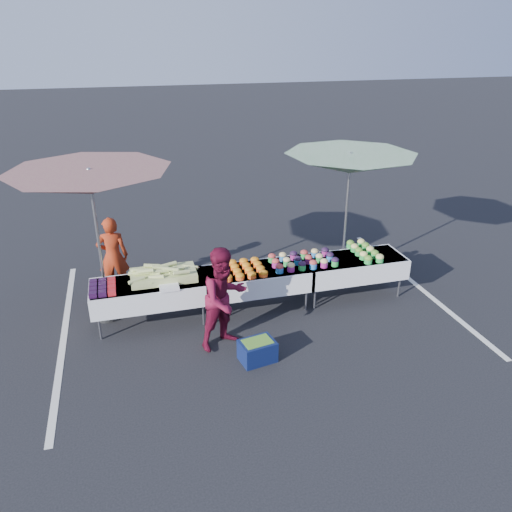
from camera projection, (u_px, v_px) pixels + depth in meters
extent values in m
plane|color=black|center=(256.00, 308.00, 8.78)|extent=(80.00, 80.00, 0.00)
cube|color=silver|center=(64.00, 334.00, 8.01)|extent=(0.10, 5.00, 0.00)
cube|color=silver|center=(417.00, 285.00, 9.55)|extent=(0.10, 5.00, 0.00)
cube|color=white|center=(149.00, 283.00, 8.04)|extent=(1.80, 0.75, 0.04)
cube|color=white|center=(149.00, 292.00, 8.11)|extent=(1.86, 0.81, 0.36)
cylinder|color=slate|center=(100.00, 328.00, 7.81)|extent=(0.04, 0.04, 0.39)
cylinder|color=slate|center=(100.00, 310.00, 8.33)|extent=(0.04, 0.04, 0.39)
cylinder|color=slate|center=(203.00, 314.00, 8.20)|extent=(0.04, 0.04, 0.39)
cylinder|color=slate|center=(198.00, 297.00, 8.72)|extent=(0.04, 0.04, 0.39)
cube|color=white|center=(256.00, 270.00, 8.48)|extent=(1.80, 0.75, 0.04)
cube|color=white|center=(256.00, 279.00, 8.54)|extent=(1.86, 0.81, 0.36)
cylinder|color=slate|center=(213.00, 313.00, 8.24)|extent=(0.04, 0.04, 0.39)
cylinder|color=slate|center=(207.00, 296.00, 8.76)|extent=(0.04, 0.04, 0.39)
cylinder|color=slate|center=(306.00, 300.00, 8.64)|extent=(0.04, 0.04, 0.39)
cylinder|color=slate|center=(295.00, 285.00, 9.16)|extent=(0.04, 0.04, 0.39)
cube|color=white|center=(353.00, 259.00, 8.91)|extent=(1.80, 0.75, 0.04)
cube|color=white|center=(352.00, 267.00, 8.98)|extent=(1.86, 0.81, 0.36)
cylinder|color=slate|center=(315.00, 299.00, 8.68)|extent=(0.04, 0.04, 0.39)
cylinder|color=slate|center=(303.00, 284.00, 9.19)|extent=(0.04, 0.04, 0.39)
cylinder|color=slate|center=(399.00, 287.00, 9.07)|extent=(0.04, 0.04, 0.39)
cylinder|color=slate|center=(383.00, 273.00, 9.59)|extent=(0.04, 0.04, 0.39)
cube|color=black|center=(93.00, 295.00, 7.58)|extent=(0.12, 0.12, 0.08)
cube|color=black|center=(93.00, 290.00, 7.70)|extent=(0.12, 0.12, 0.08)
cube|color=black|center=(93.00, 286.00, 7.82)|extent=(0.12, 0.12, 0.08)
cube|color=black|center=(93.00, 282.00, 7.95)|extent=(0.12, 0.12, 0.08)
cube|color=black|center=(102.00, 293.00, 7.61)|extent=(0.12, 0.12, 0.08)
cube|color=black|center=(102.00, 289.00, 7.73)|extent=(0.12, 0.12, 0.08)
cube|color=black|center=(102.00, 285.00, 7.86)|extent=(0.12, 0.12, 0.08)
cube|color=black|center=(103.00, 281.00, 7.98)|extent=(0.12, 0.12, 0.08)
cube|color=#B41A13|center=(112.00, 292.00, 7.64)|extent=(0.12, 0.12, 0.08)
cube|color=#B41A13|center=(112.00, 288.00, 7.77)|extent=(0.12, 0.12, 0.08)
cube|color=#B41A13|center=(112.00, 284.00, 7.89)|extent=(0.12, 0.12, 0.08)
cube|color=#B41A13|center=(112.00, 280.00, 8.01)|extent=(0.12, 0.12, 0.08)
cube|color=#91B25B|center=(163.00, 275.00, 8.11)|extent=(1.05, 0.55, 0.14)
cylinder|color=#91B25B|center=(181.00, 267.00, 8.30)|extent=(0.27, 0.09, 0.10)
cylinder|color=#91B25B|center=(139.00, 271.00, 8.02)|extent=(0.27, 0.14, 0.07)
cylinder|color=#91B25B|center=(170.00, 269.00, 7.98)|extent=(0.27, 0.14, 0.09)
cylinder|color=#91B25B|center=(136.00, 275.00, 8.02)|extent=(0.27, 0.15, 0.10)
cylinder|color=#91B25B|center=(152.00, 273.00, 7.98)|extent=(0.27, 0.15, 0.08)
cylinder|color=#91B25B|center=(160.00, 268.00, 8.09)|extent=(0.27, 0.10, 0.10)
cylinder|color=#91B25B|center=(161.00, 271.00, 7.98)|extent=(0.27, 0.07, 0.08)
cylinder|color=#91B25B|center=(156.00, 277.00, 7.89)|extent=(0.27, 0.14, 0.09)
cylinder|color=#91B25B|center=(152.00, 266.00, 8.20)|extent=(0.27, 0.12, 0.08)
cylinder|color=#91B25B|center=(190.00, 267.00, 8.28)|extent=(0.27, 0.16, 0.08)
cylinder|color=#91B25B|center=(143.00, 273.00, 7.96)|extent=(0.27, 0.11, 0.07)
cylinder|color=#91B25B|center=(159.00, 280.00, 7.87)|extent=(0.27, 0.10, 0.07)
cylinder|color=#91B25B|center=(169.00, 265.00, 8.22)|extent=(0.27, 0.12, 0.08)
cylinder|color=#91B25B|center=(137.00, 280.00, 7.78)|extent=(0.27, 0.15, 0.08)
cylinder|color=#91B25B|center=(141.00, 270.00, 8.01)|extent=(0.27, 0.10, 0.08)
cylinder|color=#91B25B|center=(176.00, 271.00, 8.08)|extent=(0.27, 0.16, 0.10)
cylinder|color=#91B25B|center=(145.00, 271.00, 7.92)|extent=(0.27, 0.12, 0.09)
cylinder|color=#91B25B|center=(182.00, 272.00, 7.92)|extent=(0.27, 0.09, 0.07)
cube|color=white|center=(169.00, 287.00, 7.83)|extent=(0.30, 0.25, 0.05)
cylinder|color=#FF591C|center=(228.00, 279.00, 8.08)|extent=(0.15, 0.15, 0.05)
ellipsoid|color=#C16F0B|center=(228.00, 277.00, 8.06)|extent=(0.15, 0.15, 0.08)
cylinder|color=#FF591C|center=(226.00, 274.00, 8.24)|extent=(0.15, 0.15, 0.05)
ellipsoid|color=#C16F0B|center=(226.00, 272.00, 8.22)|extent=(0.15, 0.15, 0.08)
cylinder|color=#FF591C|center=(223.00, 270.00, 8.40)|extent=(0.15, 0.15, 0.05)
ellipsoid|color=#C16F0B|center=(223.00, 268.00, 8.38)|extent=(0.15, 0.15, 0.08)
cylinder|color=#FF591C|center=(221.00, 265.00, 8.56)|extent=(0.15, 0.15, 0.05)
ellipsoid|color=#C16F0B|center=(221.00, 263.00, 8.54)|extent=(0.15, 0.15, 0.08)
cylinder|color=#FF591C|center=(240.00, 278.00, 8.13)|extent=(0.15, 0.15, 0.05)
ellipsoid|color=#C16F0B|center=(240.00, 276.00, 8.11)|extent=(0.15, 0.15, 0.08)
cylinder|color=#FF591C|center=(237.00, 273.00, 8.29)|extent=(0.15, 0.15, 0.05)
ellipsoid|color=#C16F0B|center=(237.00, 271.00, 8.27)|extent=(0.15, 0.15, 0.08)
cylinder|color=#FF591C|center=(235.00, 268.00, 8.45)|extent=(0.15, 0.15, 0.05)
ellipsoid|color=#C16F0B|center=(235.00, 266.00, 8.43)|extent=(0.15, 0.15, 0.08)
cylinder|color=#FF591C|center=(232.00, 264.00, 8.60)|extent=(0.15, 0.15, 0.05)
ellipsoid|color=#C16F0B|center=(232.00, 262.00, 8.59)|extent=(0.15, 0.15, 0.08)
cylinder|color=#FF591C|center=(252.00, 276.00, 8.18)|extent=(0.15, 0.15, 0.05)
ellipsoid|color=#C16F0B|center=(252.00, 274.00, 8.16)|extent=(0.15, 0.15, 0.08)
cylinder|color=#FF591C|center=(249.00, 272.00, 8.34)|extent=(0.15, 0.15, 0.05)
ellipsoid|color=#C16F0B|center=(249.00, 269.00, 8.32)|extent=(0.15, 0.15, 0.08)
cylinder|color=#FF591C|center=(246.00, 267.00, 8.49)|extent=(0.15, 0.15, 0.05)
ellipsoid|color=#C16F0B|center=(246.00, 265.00, 8.48)|extent=(0.15, 0.15, 0.08)
cylinder|color=#FF591C|center=(244.00, 263.00, 8.65)|extent=(0.15, 0.15, 0.05)
ellipsoid|color=#C16F0B|center=(244.00, 261.00, 8.64)|extent=(0.15, 0.15, 0.08)
cylinder|color=#FF591C|center=(263.00, 275.00, 8.23)|extent=(0.15, 0.15, 0.05)
ellipsoid|color=#C16F0B|center=(263.00, 273.00, 8.21)|extent=(0.15, 0.15, 0.08)
cylinder|color=#FF591C|center=(260.00, 270.00, 8.38)|extent=(0.15, 0.15, 0.05)
ellipsoid|color=#C16F0B|center=(260.00, 268.00, 8.37)|extent=(0.15, 0.15, 0.08)
cylinder|color=#FF591C|center=(258.00, 266.00, 8.54)|extent=(0.15, 0.15, 0.05)
ellipsoid|color=#C16F0B|center=(258.00, 264.00, 8.53)|extent=(0.15, 0.15, 0.08)
cylinder|color=#FF591C|center=(255.00, 262.00, 8.70)|extent=(0.15, 0.15, 0.05)
ellipsoid|color=#C16F0B|center=(255.00, 259.00, 8.68)|extent=(0.15, 0.15, 0.08)
cylinder|color=#2975C1|center=(280.00, 270.00, 8.34)|extent=(0.13, 0.13, 0.10)
ellipsoid|color=maroon|center=(280.00, 267.00, 8.32)|extent=(0.14, 0.14, 0.10)
cylinder|color=#9B2177|center=(276.00, 264.00, 8.53)|extent=(0.13, 0.13, 0.10)
ellipsoid|color=maroon|center=(276.00, 261.00, 8.51)|extent=(0.14, 0.14, 0.10)
cylinder|color=green|center=(272.00, 259.00, 8.73)|extent=(0.13, 0.13, 0.10)
ellipsoid|color=maroon|center=(272.00, 256.00, 8.70)|extent=(0.14, 0.14, 0.10)
cylinder|color=#9B2177|center=(291.00, 268.00, 8.39)|extent=(0.13, 0.13, 0.10)
ellipsoid|color=tan|center=(291.00, 265.00, 8.36)|extent=(0.14, 0.14, 0.10)
cylinder|color=green|center=(287.00, 263.00, 8.58)|extent=(0.13, 0.13, 0.10)
ellipsoid|color=tan|center=(287.00, 260.00, 8.56)|extent=(0.14, 0.14, 0.10)
cylinder|color=#2975C1|center=(283.00, 258.00, 8.78)|extent=(0.13, 0.13, 0.10)
ellipsoid|color=tan|center=(283.00, 255.00, 8.75)|extent=(0.14, 0.14, 0.10)
cylinder|color=green|center=(302.00, 267.00, 8.44)|extent=(0.13, 0.13, 0.10)
ellipsoid|color=black|center=(302.00, 264.00, 8.41)|extent=(0.14, 0.14, 0.10)
cylinder|color=#2975C1|center=(298.00, 262.00, 8.63)|extent=(0.13, 0.13, 0.10)
ellipsoid|color=black|center=(298.00, 259.00, 8.61)|extent=(0.14, 0.14, 0.10)
cylinder|color=#9B2177|center=(294.00, 257.00, 8.82)|extent=(0.13, 0.13, 0.10)
ellipsoid|color=black|center=(294.00, 254.00, 8.80)|extent=(0.14, 0.14, 0.10)
cylinder|color=#2975C1|center=(313.00, 266.00, 8.49)|extent=(0.13, 0.13, 0.10)
ellipsoid|color=maroon|center=(313.00, 263.00, 8.46)|extent=(0.14, 0.14, 0.10)
cylinder|color=#9B2177|center=(309.00, 260.00, 8.68)|extent=(0.13, 0.13, 0.10)
ellipsoid|color=maroon|center=(309.00, 257.00, 8.65)|extent=(0.14, 0.14, 0.10)
cylinder|color=green|center=(304.00, 255.00, 8.87)|extent=(0.13, 0.13, 0.10)
ellipsoid|color=maroon|center=(304.00, 252.00, 8.85)|extent=(0.14, 0.14, 0.10)
cylinder|color=#9B2177|center=(324.00, 264.00, 8.53)|extent=(0.13, 0.13, 0.10)
ellipsoid|color=tan|center=(324.00, 261.00, 8.51)|extent=(0.14, 0.14, 0.10)
cylinder|color=green|center=(319.00, 259.00, 8.73)|extent=(0.13, 0.13, 0.10)
ellipsoid|color=tan|center=(319.00, 256.00, 8.70)|extent=(0.14, 0.14, 0.10)
cylinder|color=#2975C1|center=(315.00, 254.00, 8.92)|extent=(0.13, 0.13, 0.10)
ellipsoid|color=tan|center=(315.00, 251.00, 8.90)|extent=(0.14, 0.14, 0.10)
cylinder|color=green|center=(335.00, 263.00, 8.58)|extent=(0.13, 0.13, 0.10)
ellipsoid|color=black|center=(335.00, 260.00, 8.56)|extent=(0.14, 0.14, 0.10)
cylinder|color=#2975C1|center=(330.00, 258.00, 8.78)|extent=(0.13, 0.13, 0.10)
ellipsoid|color=black|center=(330.00, 255.00, 8.75)|extent=(0.14, 0.14, 0.10)
cylinder|color=#9B2177|center=(325.00, 253.00, 8.97)|extent=(0.13, 0.13, 0.10)
ellipsoid|color=black|center=(325.00, 250.00, 8.94)|extent=(0.14, 0.14, 0.10)
cylinder|color=green|center=(368.00, 261.00, 8.68)|extent=(0.14, 0.14, 0.08)
ellipsoid|color=#457A20|center=(368.00, 258.00, 8.66)|extent=(0.14, 0.14, 0.11)
cylinder|color=green|center=(363.00, 257.00, 8.84)|extent=(0.14, 0.14, 0.08)
ellipsoid|color=#C8CA5A|center=(364.00, 254.00, 8.81)|extent=(0.14, 0.14, 0.11)
cylinder|color=green|center=(359.00, 253.00, 9.00)|extent=(0.14, 0.14, 0.08)
ellipsoid|color=#457A20|center=(359.00, 250.00, 8.97)|extent=(0.14, 0.14, 0.11)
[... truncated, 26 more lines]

